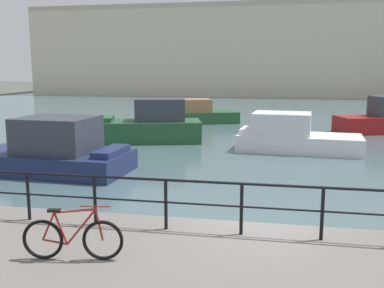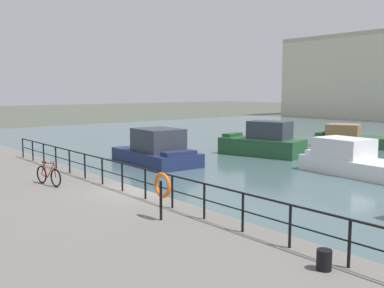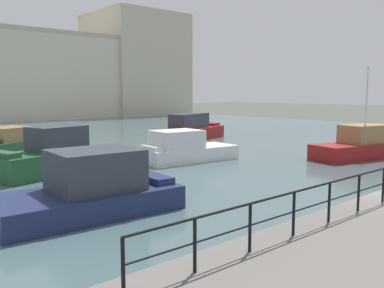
{
  "view_description": "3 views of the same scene",
  "coord_description": "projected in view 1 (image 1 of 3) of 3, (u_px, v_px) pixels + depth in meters",
  "views": [
    {
      "loc": [
        0.32,
        -9.06,
        4.01
      ],
      "look_at": [
        -2.41,
        5.35,
        1.46
      ],
      "focal_mm": 40.49,
      "sensor_mm": 36.0,
      "label": 1
    },
    {
      "loc": [
        13.9,
        -9.02,
        4.46
      ],
      "look_at": [
        -1.81,
        3.91,
        1.99
      ],
      "focal_mm": 41.32,
      "sensor_mm": 36.0,
      "label": 2
    },
    {
      "loc": [
        -14.48,
        -6.33,
        4.09
      ],
      "look_at": [
        -2.67,
        7.27,
        1.85
      ],
      "focal_mm": 38.75,
      "sensor_mm": 36.0,
      "label": 3
    }
  ],
  "objects": [
    {
      "name": "moored_blue_motorboat",
      "position": [
        152.0,
        125.0,
        24.08
      ],
      "size": [
        6.06,
        3.84,
        2.38
      ],
      "rotation": [
        0.0,
        0.0,
        3.39
      ],
      "color": "#23512D",
      "rests_on": "water_basin"
    },
    {
      "name": "ground_plane",
      "position": [
        254.0,
        254.0,
        9.52
      ],
      "size": [
        240.0,
        240.0,
        0.0
      ],
      "primitive_type": "plane",
      "color": "#4C5147"
    },
    {
      "name": "moored_white_yacht",
      "position": [
        198.0,
        114.0,
        32.54
      ],
      "size": [
        5.99,
        4.47,
        1.78
      ],
      "rotation": [
        0.0,
        0.0,
        3.52
      ],
      "color": "#23512D",
      "rests_on": "water_basin"
    },
    {
      "name": "water_basin",
      "position": [
        270.0,
        114.0,
        38.75
      ],
      "size": [
        80.0,
        60.0,
        0.01
      ],
      "primitive_type": "cube",
      "color": "#476066",
      "rests_on": "ground_plane"
    },
    {
      "name": "moored_green_narrowboat",
      "position": [
        292.0,
        136.0,
        21.26
      ],
      "size": [
        6.12,
        2.98,
        1.88
      ],
      "rotation": [
        0.0,
        0.0,
        3.05
      ],
      "color": "white",
      "rests_on": "water_basin"
    },
    {
      "name": "moored_small_launch",
      "position": [
        55.0,
        151.0,
        16.93
      ],
      "size": [
        6.24,
        3.3,
        2.17
      ],
      "rotation": [
        0.0,
        0.0,
        -0.06
      ],
      "color": "navy",
      "rests_on": "water_basin"
    },
    {
      "name": "quay_railing",
      "position": [
        242.0,
        199.0,
        8.59
      ],
      "size": [
        21.82,
        0.07,
        1.08
      ],
      "color": "black",
      "rests_on": "quay_promenade"
    },
    {
      "name": "harbor_building",
      "position": [
        322.0,
        49.0,
        65.37
      ],
      "size": [
        73.83,
        15.27,
        18.4
      ],
      "color": "beige",
      "rests_on": "ground_plane"
    },
    {
      "name": "parked_bicycle",
      "position": [
        73.0,
        238.0,
        7.49
      ],
      "size": [
        1.76,
        0.33,
        0.98
      ],
      "rotation": [
        0.0,
        0.0,
        0.15
      ],
      "color": "black",
      "rests_on": "quay_promenade"
    }
  ]
}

